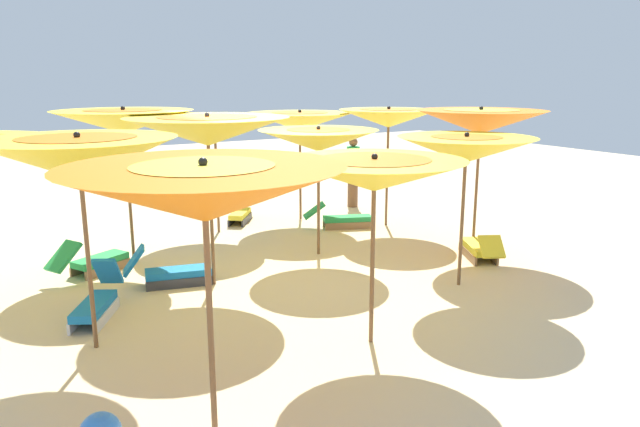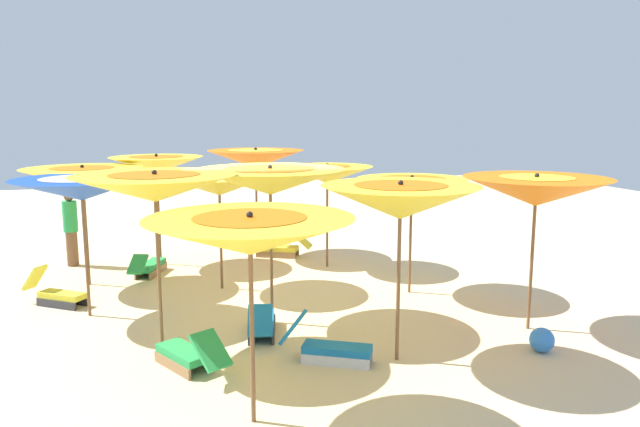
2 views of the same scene
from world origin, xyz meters
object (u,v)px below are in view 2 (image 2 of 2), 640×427
beach_umbrella_3 (327,174)px  beach_umbrella_4 (219,185)px  beach_umbrella_6 (412,187)px  beach_umbrella_11 (250,235)px  beach_umbrella_9 (536,191)px  lounger_1 (329,347)px  lounger_5 (262,323)px  lounger_2 (149,266)px  lounger_4 (189,354)px  beachgoer_0 (71,227)px  beach_umbrella_0 (256,158)px  beach_umbrella_5 (82,189)px  beach_umbrella_2 (83,177)px  beach_ball (542,340)px  lounger_3 (57,293)px  beach_umbrella_1 (157,165)px  lounger_0 (281,248)px  beach_umbrella_10 (400,201)px  beach_umbrella_7 (270,181)px  beach_umbrella_8 (155,188)px

beach_umbrella_3 → beach_umbrella_4: (0.99, -2.38, -0.03)m
beach_umbrella_6 → beach_umbrella_11: size_ratio=0.95×
beach_umbrella_6 → beach_umbrella_9: bearing=22.9°
lounger_1 → lounger_5: 1.35m
lounger_2 → lounger_4: size_ratio=1.07×
beach_umbrella_9 → beach_umbrella_11: 4.81m
beachgoer_0 → beach_umbrella_0: bearing=-83.5°
beach_umbrella_0 → beach_umbrella_5: size_ratio=1.08×
beach_umbrella_2 → beach_umbrella_6: 6.12m
beach_ball → beach_umbrella_9: bearing=155.9°
beachgoer_0 → lounger_4: bearing=-153.6°
lounger_1 → beach_ball: lounger_1 is taller
beach_umbrella_5 → lounger_3: beach_umbrella_5 is taller
beach_umbrella_1 → lounger_0: bearing=88.5°
beach_umbrella_10 → lounger_5: (-1.35, -1.57, -1.95)m
beach_umbrella_7 → beach_umbrella_9: beach_umbrella_7 is taller
beach_umbrella_6 → lounger_3: (-1.02, -6.14, -1.74)m
beach_umbrella_11 → lounger_0: bearing=164.9°
beach_umbrella_9 → lounger_5: size_ratio=1.87×
lounger_0 → beachgoer_0: bearing=21.5°
beach_umbrella_10 → lounger_2: beach_umbrella_10 is taller
beach_umbrella_9 → beach_umbrella_11: size_ratio=1.05×
beach_umbrella_5 → beach_umbrella_11: size_ratio=1.01×
lounger_2 → beach_umbrella_2: bearing=128.9°
lounger_1 → lounger_2: (-5.13, -2.24, -0.01)m
lounger_2 → beach_ball: 7.65m
beach_umbrella_2 → beachgoer_0: (-1.65, -0.46, -1.24)m
lounger_3 → beach_umbrella_8: bearing=-21.0°
beach_umbrella_2 → beach_umbrella_9: 8.01m
beach_umbrella_6 → beachgoer_0: beach_umbrella_6 is taller
beach_umbrella_10 → beach_umbrella_7: bearing=-145.4°
lounger_1 → beachgoer_0: (-6.43, -3.82, 0.63)m
beach_umbrella_1 → beach_umbrella_2: (1.25, -1.37, -0.10)m
lounger_4 → beach_umbrella_1: bearing=-26.0°
beach_umbrella_7 → beach_umbrella_11: bearing=-15.6°
lounger_2 → beachgoer_0: (-1.30, -1.57, 0.65)m
beach_umbrella_0 → beach_umbrella_8: 5.83m
beach_umbrella_2 → beach_umbrella_11: beach_umbrella_2 is taller
beach_umbrella_1 → beach_umbrella_10: 6.85m
lounger_2 → beach_umbrella_9: bearing=-109.3°
beach_umbrella_2 → beach_ball: 8.44m
beach_umbrella_3 → beach_umbrella_11: bearing=-24.0°
beach_umbrella_9 → beach_umbrella_10: beach_umbrella_10 is taller
beach_umbrella_10 → lounger_0: 6.46m
beach_umbrella_5 → lounger_2: bearing=156.8°
beach_umbrella_2 → beachgoer_0: size_ratio=1.43×
beach_umbrella_9 → beach_umbrella_10: (0.51, -2.40, 0.02)m
lounger_5 → beach_umbrella_10: bearing=-117.2°
beach_umbrella_8 → beach_umbrella_9: 5.46m
beach_umbrella_3 → beach_umbrella_9: beach_umbrella_9 is taller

